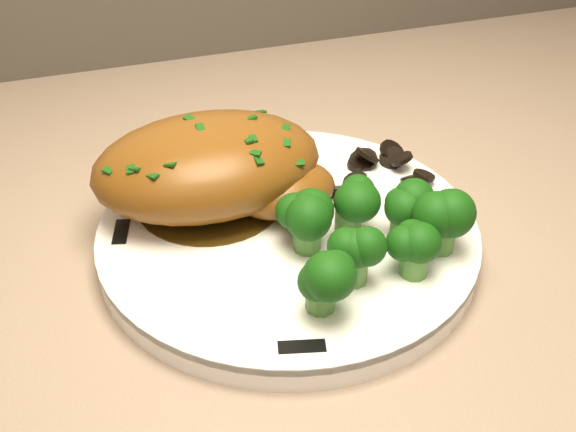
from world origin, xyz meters
name	(u,v)px	position (x,y,z in m)	size (l,w,h in m)	color
plate	(288,236)	(0.32, 1.59, 0.84)	(0.30, 0.30, 0.02)	white
rim_accent_0	(451,219)	(0.44, 1.56, 0.85)	(0.03, 0.01, 0.00)	black
rim_accent_1	(278,141)	(0.35, 1.72, 0.85)	(0.03, 0.01, 0.00)	black
rim_accent_2	(121,232)	(0.19, 1.63, 0.85)	(0.03, 0.01, 0.00)	black
rim_accent_3	(302,347)	(0.28, 1.47, 0.85)	(0.03, 0.01, 0.00)	black
gravy_pool	(210,202)	(0.26, 1.64, 0.85)	(0.12, 0.12, 0.00)	#402C0B
chicken_breast	(216,168)	(0.27, 1.64, 0.88)	(0.19, 0.13, 0.07)	brown
mushroom_pile	(369,180)	(0.40, 1.63, 0.85)	(0.09, 0.07, 0.02)	black
broccoli_florets	(372,232)	(0.36, 1.53, 0.87)	(0.14, 0.11, 0.05)	#538B3B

